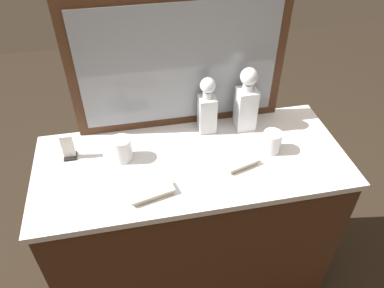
{
  "coord_description": "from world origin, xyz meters",
  "views": [
    {
      "loc": [
        -0.21,
        -1.07,
        1.88
      ],
      "look_at": [
        0.0,
        0.0,
        0.95
      ],
      "focal_mm": 34.77,
      "sensor_mm": 36.0,
      "label": 1
    }
  ],
  "objects_px": {
    "crystal_tumbler_left": "(272,143)",
    "crystal_tumbler_far_left": "(122,150)",
    "crystal_decanter_left": "(207,110)",
    "crystal_decanter_right": "(246,105)",
    "silver_brush_front": "(241,163)",
    "napkin_holder": "(68,148)",
    "silver_brush_center": "(151,193)"
  },
  "relations": [
    {
      "from": "silver_brush_front",
      "to": "silver_brush_center",
      "type": "xyz_separation_m",
      "value": [
        -0.36,
        -0.09,
        0.0
      ]
    },
    {
      "from": "crystal_decanter_right",
      "to": "silver_brush_front",
      "type": "relative_size",
      "value": 1.96
    },
    {
      "from": "crystal_tumbler_left",
      "to": "napkin_holder",
      "type": "relative_size",
      "value": 0.82
    },
    {
      "from": "crystal_tumbler_left",
      "to": "crystal_tumbler_far_left",
      "type": "xyz_separation_m",
      "value": [
        -0.59,
        0.07,
        0.0
      ]
    },
    {
      "from": "crystal_decanter_left",
      "to": "crystal_tumbler_far_left",
      "type": "height_order",
      "value": "crystal_decanter_left"
    },
    {
      "from": "crystal_decanter_left",
      "to": "silver_brush_center",
      "type": "relative_size",
      "value": 1.47
    },
    {
      "from": "crystal_decanter_left",
      "to": "crystal_decanter_right",
      "type": "xyz_separation_m",
      "value": [
        0.17,
        -0.01,
        0.01
      ]
    },
    {
      "from": "crystal_tumbler_far_left",
      "to": "silver_brush_center",
      "type": "relative_size",
      "value": 0.56
    },
    {
      "from": "crystal_tumbler_left",
      "to": "crystal_tumbler_far_left",
      "type": "height_order",
      "value": "crystal_tumbler_far_left"
    },
    {
      "from": "crystal_decanter_left",
      "to": "silver_brush_front",
      "type": "relative_size",
      "value": 1.74
    },
    {
      "from": "silver_brush_front",
      "to": "napkin_holder",
      "type": "xyz_separation_m",
      "value": [
        -0.66,
        0.18,
        0.03
      ]
    },
    {
      "from": "crystal_decanter_right",
      "to": "silver_brush_center",
      "type": "relative_size",
      "value": 1.65
    },
    {
      "from": "crystal_tumbler_left",
      "to": "napkin_holder",
      "type": "height_order",
      "value": "napkin_holder"
    },
    {
      "from": "crystal_tumbler_far_left",
      "to": "crystal_tumbler_left",
      "type": "bearing_deg",
      "value": -6.53
    },
    {
      "from": "napkin_holder",
      "to": "silver_brush_front",
      "type": "bearing_deg",
      "value": -15.54
    },
    {
      "from": "crystal_decanter_right",
      "to": "silver_brush_front",
      "type": "xyz_separation_m",
      "value": [
        -0.09,
        -0.24,
        -0.1
      ]
    },
    {
      "from": "crystal_decanter_left",
      "to": "napkin_holder",
      "type": "xyz_separation_m",
      "value": [
        -0.58,
        -0.07,
        -0.06
      ]
    },
    {
      "from": "crystal_tumbler_far_left",
      "to": "silver_brush_front",
      "type": "xyz_separation_m",
      "value": [
        0.45,
        -0.13,
        -0.03
      ]
    },
    {
      "from": "crystal_decanter_left",
      "to": "crystal_tumbler_far_left",
      "type": "xyz_separation_m",
      "value": [
        -0.37,
        -0.12,
        -0.06
      ]
    },
    {
      "from": "crystal_decanter_left",
      "to": "crystal_decanter_right",
      "type": "relative_size",
      "value": 0.89
    },
    {
      "from": "crystal_decanter_left",
      "to": "silver_brush_center",
      "type": "xyz_separation_m",
      "value": [
        -0.28,
        -0.34,
        -0.09
      ]
    },
    {
      "from": "silver_brush_front",
      "to": "crystal_decanter_right",
      "type": "bearing_deg",
      "value": 70.07
    },
    {
      "from": "crystal_decanter_right",
      "to": "silver_brush_front",
      "type": "bearing_deg",
      "value": -109.93
    },
    {
      "from": "crystal_tumbler_left",
      "to": "silver_brush_front",
      "type": "distance_m",
      "value": 0.16
    },
    {
      "from": "crystal_tumbler_left",
      "to": "silver_brush_center",
      "type": "xyz_separation_m",
      "value": [
        -0.51,
        -0.15,
        -0.03
      ]
    },
    {
      "from": "napkin_holder",
      "to": "crystal_decanter_left",
      "type": "bearing_deg",
      "value": 6.72
    },
    {
      "from": "crystal_tumbler_left",
      "to": "silver_brush_center",
      "type": "height_order",
      "value": "crystal_tumbler_left"
    },
    {
      "from": "crystal_decanter_right",
      "to": "crystal_tumbler_far_left",
      "type": "xyz_separation_m",
      "value": [
        -0.53,
        -0.11,
        -0.07
      ]
    },
    {
      "from": "crystal_decanter_right",
      "to": "crystal_tumbler_left",
      "type": "height_order",
      "value": "crystal_decanter_right"
    },
    {
      "from": "silver_brush_front",
      "to": "silver_brush_center",
      "type": "bearing_deg",
      "value": -166.61
    },
    {
      "from": "crystal_decanter_right",
      "to": "silver_brush_center",
      "type": "height_order",
      "value": "crystal_decanter_right"
    },
    {
      "from": "silver_brush_center",
      "to": "crystal_tumbler_far_left",
      "type": "bearing_deg",
      "value": 111.81
    }
  ]
}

